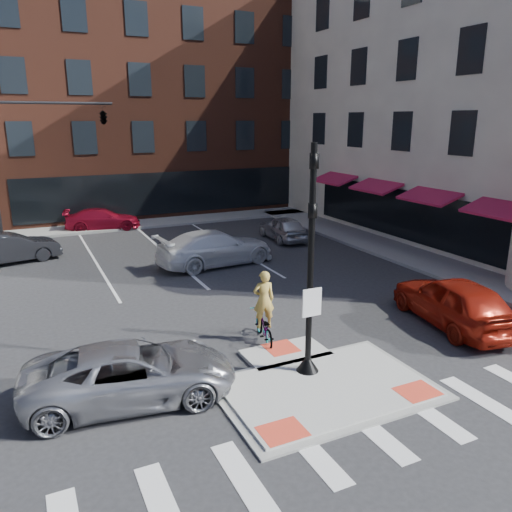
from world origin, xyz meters
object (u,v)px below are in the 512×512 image
bg_car_dark (11,248)px  bg_car_red (103,219)px  red_sedan (454,301)px  white_pickup (216,248)px  silver_suv (131,373)px  bg_car_silver (283,228)px  cyclist (264,318)px

bg_car_dark → bg_car_red: 7.69m
red_sedan → white_pickup: bearing=-56.1°
white_pickup → silver_suv: bearing=142.5°
silver_suv → red_sedan: size_ratio=1.03×
silver_suv → bg_car_silver: bearing=-32.5°
bg_car_dark → bg_car_red: (5.13, 5.72, -0.06)m
bg_car_dark → white_pickup: bearing=-128.9°
cyclist → silver_suv: bearing=31.5°
white_pickup → bg_car_dark: white_pickup is taller
red_sedan → white_pickup: size_ratio=0.88×
white_pickup → bg_car_dark: 9.76m
bg_car_red → bg_car_dark: bearing=148.8°
red_sedan → white_pickup: (-4.52, 10.09, -0.03)m
red_sedan → bg_car_red: (-8.06, 20.31, -0.19)m
silver_suv → bg_car_red: 20.46m
silver_suv → cyclist: bearing=-61.6°
bg_car_silver → cyclist: cyclist is taller
silver_suv → bg_car_dark: bg_car_dark is taller
white_pickup → bg_car_silver: 6.03m
red_sedan → bg_car_silver: red_sedan is taller
red_sedan → white_pickup: 11.05m
white_pickup → bg_car_silver: white_pickup is taller
silver_suv → bg_car_dark: bearing=18.4°
white_pickup → bg_car_red: (-3.53, 10.22, -0.16)m
silver_suv → bg_car_silver: 17.28m
silver_suv → bg_car_red: (2.54, 20.30, -0.05)m
silver_suv → white_pickup: (6.07, 10.08, 0.11)m
white_pickup → bg_car_red: white_pickup is taller
bg_car_dark → cyclist: size_ratio=1.92×
bg_car_dark → bg_car_silver: 13.98m
white_pickup → bg_car_dark: (-8.66, 4.50, -0.10)m
cyclist → bg_car_red: bearing=-72.9°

